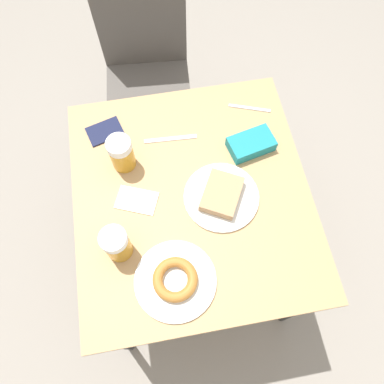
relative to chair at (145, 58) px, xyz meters
The scene contains 12 objects.
ground_plane 0.97m from the chair, 84.20° to the right, with size 8.00×8.00×0.00m, color gray.
table 0.80m from the chair, 84.20° to the right, with size 0.81×0.89×0.72m.
chair is the anchor object (origin of this frame).
plate_with_cake 0.86m from the chair, 77.83° to the right, with size 0.26×0.26×0.05m.
plate_with_donut 1.09m from the chair, 91.19° to the right, with size 0.26×0.26×0.04m.
beer_mug_left 0.68m from the chair, 102.03° to the right, with size 0.08×0.08×0.14m.
beer_mug_center 0.99m from the chair, 100.86° to the right, with size 0.08×0.08×0.14m.
napkin_folded 0.81m from the chair, 97.95° to the right, with size 0.16×0.13×0.00m.
fork 0.62m from the chair, 52.91° to the right, with size 0.16×0.07×0.00m.
knife 0.58m from the chair, 85.73° to the right, with size 0.19×0.03×0.00m.
passport_near_edge 0.55m from the chair, 111.68° to the right, with size 0.15×0.12×0.01m.
blue_pouch 0.74m from the chair, 63.50° to the right, with size 0.18×0.13×0.05m.
Camera 1 is at (-0.09, -0.50, 1.90)m, focal length 35.00 mm.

